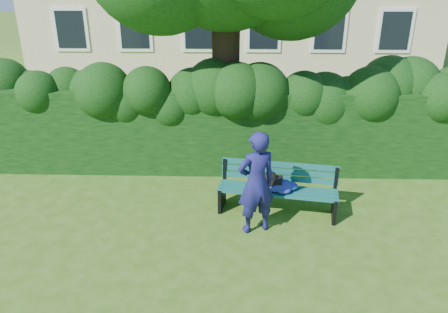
{
  "coord_description": "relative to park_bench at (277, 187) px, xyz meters",
  "views": [
    {
      "loc": [
        0.21,
        -6.68,
        4.1
      ],
      "look_at": [
        0.0,
        0.6,
        0.95
      ],
      "focal_mm": 35.0,
      "sensor_mm": 36.0,
      "label": 1
    }
  ],
  "objects": [
    {
      "name": "man_reading",
      "position": [
        -0.41,
        -0.62,
        0.39
      ],
      "size": [
        0.76,
        0.64,
        1.78
      ],
      "primitive_type": "imported",
      "rotation": [
        0.0,
        0.0,
        3.52
      ],
      "color": "navy",
      "rests_on": "ground"
    },
    {
      "name": "park_bench",
      "position": [
        0.0,
        0.0,
        0.0
      ],
      "size": [
        2.18,
        0.89,
        0.89
      ],
      "rotation": [
        0.0,
        0.0,
        -0.16
      ],
      "color": "#115652",
      "rests_on": "ground"
    },
    {
      "name": "ground",
      "position": [
        -0.96,
        -0.29,
        -0.5
      ],
      "size": [
        80.0,
        80.0,
        0.0
      ],
      "primitive_type": "plane",
      "color": "#375A12",
      "rests_on": "ground"
    },
    {
      "name": "hedge",
      "position": [
        -0.96,
        1.91,
        0.4
      ],
      "size": [
        10.0,
        1.0,
        1.8
      ],
      "color": "black",
      "rests_on": "ground"
    }
  ]
}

